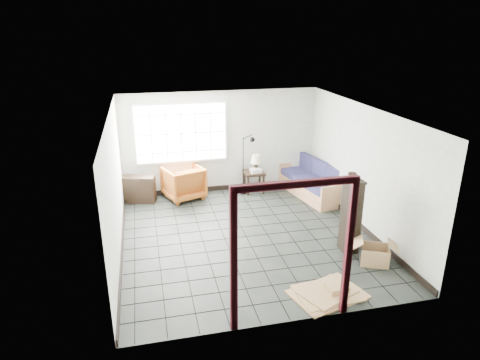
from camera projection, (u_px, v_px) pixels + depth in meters
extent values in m
plane|color=black|center=(246.00, 237.00, 8.83)|extent=(5.50, 5.50, 0.00)
cube|color=#ABAEA7|center=(221.00, 142.00, 10.90)|extent=(5.00, 0.02, 2.60)
cube|color=#ABAEA7|center=(295.00, 243.00, 5.87)|extent=(5.00, 0.02, 2.60)
cube|color=#ABAEA7|center=(115.00, 188.00, 7.85)|extent=(0.02, 5.50, 2.60)
cube|color=#ABAEA7|center=(363.00, 168.00, 8.91)|extent=(0.02, 5.50, 2.60)
cube|color=white|center=(247.00, 112.00, 7.94)|extent=(5.00, 5.50, 0.02)
cube|color=black|center=(222.00, 188.00, 11.30)|extent=(4.95, 0.03, 0.12)
cube|color=black|center=(122.00, 247.00, 8.28)|extent=(0.03, 5.45, 0.12)
cube|color=black|center=(356.00, 222.00, 9.33)|extent=(0.03, 5.45, 0.12)
cube|color=silver|center=(181.00, 133.00, 10.55)|extent=(2.32, 0.06, 1.52)
cube|color=white|center=(181.00, 133.00, 10.51)|extent=(2.20, 0.02, 1.40)
cube|color=#3E0E15|center=(234.00, 265.00, 5.82)|extent=(0.10, 0.08, 2.10)
cube|color=#3E0E15|center=(348.00, 250.00, 6.18)|extent=(0.10, 0.08, 2.10)
cube|color=#3E0E15|center=(296.00, 184.00, 5.62)|extent=(1.80, 0.08, 0.10)
cube|color=#B07C4F|center=(311.00, 189.00, 10.89)|extent=(1.11, 2.01, 0.34)
cube|color=#B07C4F|center=(334.00, 198.00, 10.01)|extent=(0.76, 0.20, 0.61)
cube|color=#B07C4F|center=(292.00, 173.00, 11.69)|extent=(0.76, 0.20, 0.61)
cube|color=#B07C4F|center=(323.00, 174.00, 10.90)|extent=(0.44, 1.88, 0.67)
cube|color=#1B1C44|center=(325.00, 188.00, 10.26)|extent=(0.79, 0.73, 0.15)
cube|color=#1B1C44|center=(335.00, 178.00, 10.29)|extent=(0.25, 0.62, 0.50)
cube|color=#1B1C44|center=(311.00, 180.00, 10.80)|extent=(0.79, 0.73, 0.15)
cube|color=#1B1C44|center=(321.00, 170.00, 10.83)|extent=(0.25, 0.62, 0.50)
cube|color=#1B1C44|center=(298.00, 173.00, 11.34)|extent=(0.79, 0.73, 0.15)
cube|color=#1B1C44|center=(307.00, 163.00, 11.37)|extent=(0.25, 0.62, 0.50)
imported|color=#9C5316|center=(183.00, 181.00, 10.65)|extent=(1.11, 1.07, 0.91)
cube|color=black|center=(254.00, 173.00, 11.01)|extent=(0.52, 0.52, 0.06)
cube|color=black|center=(248.00, 186.00, 10.88)|extent=(0.05, 0.05, 0.51)
cube|color=black|center=(263.00, 185.00, 10.96)|extent=(0.05, 0.05, 0.51)
cube|color=black|center=(245.00, 181.00, 11.25)|extent=(0.05, 0.05, 0.51)
cube|color=black|center=(260.00, 179.00, 11.33)|extent=(0.05, 0.05, 0.51)
cylinder|color=black|center=(256.00, 168.00, 11.02)|extent=(0.13, 0.13, 0.15)
cylinder|color=black|center=(256.00, 163.00, 10.98)|extent=(0.03, 0.03, 0.11)
cone|color=#FAF9CC|center=(256.00, 159.00, 10.94)|extent=(0.33, 0.33, 0.22)
cube|color=silver|center=(256.00, 171.00, 10.92)|extent=(0.29, 0.24, 0.10)
cylinder|color=black|center=(251.00, 171.00, 10.88)|extent=(0.02, 0.06, 0.06)
cylinder|color=black|center=(243.00, 192.00, 11.13)|extent=(0.29, 0.29, 0.03)
cylinder|color=black|center=(243.00, 165.00, 10.88)|extent=(0.03, 0.03, 1.45)
cylinder|color=black|center=(248.00, 137.00, 10.57)|extent=(0.24, 0.08, 0.13)
sphere|color=black|center=(252.00, 140.00, 10.54)|extent=(0.16, 0.16, 0.13)
cube|color=black|center=(138.00, 189.00, 10.45)|extent=(0.90, 0.51, 0.66)
cube|color=black|center=(138.00, 189.00, 10.45)|extent=(0.83, 0.45, 0.03)
cube|color=black|center=(351.00, 216.00, 8.05)|extent=(0.28, 0.37, 1.44)
cube|color=black|center=(354.00, 181.00, 7.81)|extent=(0.32, 0.41, 0.04)
cylinder|color=black|center=(352.00, 176.00, 7.83)|extent=(0.20, 0.20, 0.12)
cube|color=#9F6B4D|center=(373.00, 262.00, 7.86)|extent=(0.61, 0.56, 0.02)
cube|color=black|center=(360.00, 253.00, 7.85)|extent=(0.18, 0.36, 0.33)
cube|color=#9F6B4D|center=(388.00, 256.00, 7.76)|extent=(0.18, 0.36, 0.33)
cube|color=#9F6B4D|center=(375.00, 260.00, 7.63)|extent=(0.45, 0.22, 0.33)
cube|color=#9F6B4D|center=(373.00, 249.00, 7.99)|extent=(0.45, 0.22, 0.33)
cube|color=#9F6B4D|center=(358.00, 242.00, 7.79)|extent=(0.33, 0.43, 0.14)
cube|color=#9F6B4D|center=(394.00, 245.00, 7.67)|extent=(0.33, 0.43, 0.14)
cube|color=#9F6B4D|center=(327.00, 294.00, 6.93)|extent=(1.32, 1.09, 0.02)
cube|color=#9F6B4D|center=(328.00, 293.00, 6.92)|extent=(1.06, 0.82, 0.02)
cube|color=#9F6B4D|center=(328.00, 292.00, 6.91)|extent=(1.04, 0.92, 0.02)
cube|color=#9F6B4D|center=(337.00, 288.00, 6.91)|extent=(0.36, 0.30, 0.10)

